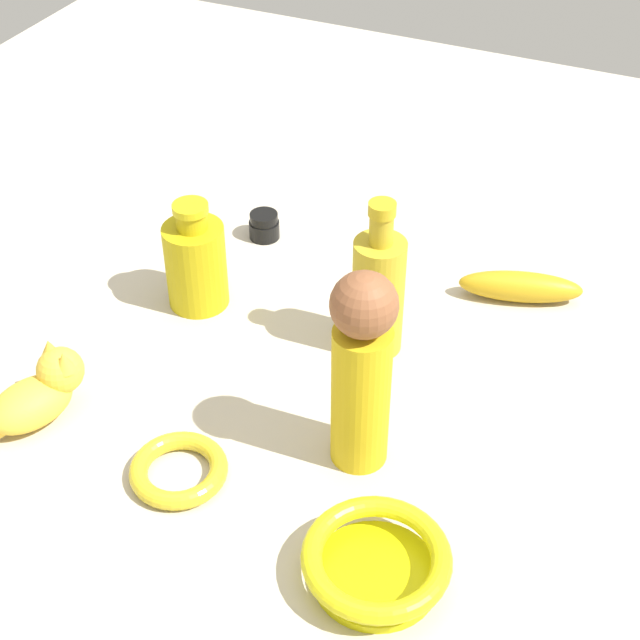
# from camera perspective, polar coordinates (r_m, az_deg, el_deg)

# --- Properties ---
(ground) EXTENTS (2.00, 2.00, 0.00)m
(ground) POSITION_cam_1_polar(r_m,az_deg,el_deg) (1.21, -0.00, -2.59)
(ground) COLOR #BCB29E
(bangle) EXTENTS (0.11, 0.11, 0.02)m
(bangle) POSITION_cam_1_polar(r_m,az_deg,el_deg) (1.08, -8.41, -8.81)
(bangle) COLOR gold
(bangle) RESTS_ON ground
(banana) EXTENTS (0.17, 0.09, 0.04)m
(banana) POSITION_cam_1_polar(r_m,az_deg,el_deg) (1.32, 11.84, 1.95)
(banana) COLOR #BD9218
(banana) RESTS_ON ground
(cat_figurine) EXTENTS (0.10, 0.14, 0.09)m
(cat_figurine) POSITION_cam_1_polar(r_m,az_deg,el_deg) (1.16, -16.33, -4.14)
(cat_figurine) COLOR yellow
(cat_figurine) RESTS_ON ground
(nail_polish_jar) EXTENTS (0.05, 0.05, 0.04)m
(nail_polish_jar) POSITION_cam_1_polar(r_m,az_deg,el_deg) (1.42, -3.34, 5.62)
(nail_polish_jar) COLOR black
(nail_polish_jar) RESTS_ON ground
(bowl) EXTENTS (0.15, 0.15, 0.04)m
(bowl) POSITION_cam_1_polar(r_m,az_deg,el_deg) (0.97, 3.36, -14.17)
(bowl) COLOR #C5C00A
(bowl) RESTS_ON ground
(bottle_tall) EXTENTS (0.07, 0.07, 0.22)m
(bottle_tall) POSITION_cam_1_polar(r_m,az_deg,el_deg) (1.18, 3.48, 1.70)
(bottle_tall) COLOR gold
(bottle_tall) RESTS_ON ground
(person_figure_adult) EXTENTS (0.09, 0.09, 0.25)m
(person_figure_adult) POSITION_cam_1_polar(r_m,az_deg,el_deg) (1.01, 2.50, -2.93)
(person_figure_adult) COLOR gold
(person_figure_adult) RESTS_ON ground
(bottle_short) EXTENTS (0.08, 0.08, 0.15)m
(bottle_short) POSITION_cam_1_polar(r_m,az_deg,el_deg) (1.28, -7.41, 3.44)
(bottle_short) COLOR #B7A410
(bottle_short) RESTS_ON ground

